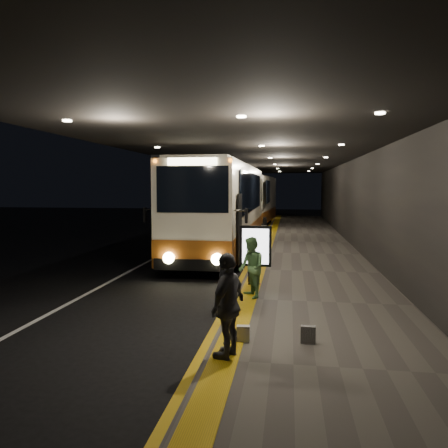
% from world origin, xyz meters
% --- Properties ---
extents(ground, '(90.00, 90.00, 0.00)m').
position_xyz_m(ground, '(0.00, 0.00, 0.00)').
color(ground, black).
extents(lane_line_white, '(0.12, 50.00, 0.01)m').
position_xyz_m(lane_line_white, '(-1.80, 5.00, 0.01)').
color(lane_line_white, silver).
rests_on(lane_line_white, ground).
extents(kerb_stripe_yellow, '(0.18, 50.00, 0.01)m').
position_xyz_m(kerb_stripe_yellow, '(2.35, 5.00, 0.01)').
color(kerb_stripe_yellow, gold).
rests_on(kerb_stripe_yellow, ground).
extents(sidewalk, '(4.50, 50.00, 0.15)m').
position_xyz_m(sidewalk, '(4.75, 5.00, 0.07)').
color(sidewalk, '#514C44').
rests_on(sidewalk, ground).
extents(tactile_strip, '(0.50, 50.00, 0.01)m').
position_xyz_m(tactile_strip, '(2.85, 5.00, 0.16)').
color(tactile_strip, gold).
rests_on(tactile_strip, sidewalk).
extents(terminal_wall, '(0.10, 50.00, 6.00)m').
position_xyz_m(terminal_wall, '(7.00, 5.00, 3.00)').
color(terminal_wall, black).
rests_on(terminal_wall, ground).
extents(support_columns, '(0.80, 24.80, 4.40)m').
position_xyz_m(support_columns, '(-1.50, 4.00, 2.20)').
color(support_columns, black).
rests_on(support_columns, ground).
extents(canopy, '(9.00, 50.00, 0.40)m').
position_xyz_m(canopy, '(2.50, 5.00, 4.60)').
color(canopy, black).
rests_on(canopy, support_columns).
extents(coach_main, '(2.74, 12.81, 3.98)m').
position_xyz_m(coach_main, '(0.89, 5.42, 1.91)').
color(coach_main, beige).
rests_on(coach_main, ground).
extents(coach_second, '(3.14, 12.16, 3.78)m').
position_xyz_m(coach_second, '(1.10, 19.19, 1.82)').
color(coach_second, beige).
rests_on(coach_second, ground).
extents(coach_third, '(2.80, 12.55, 3.93)m').
position_xyz_m(coach_third, '(0.81, 33.37, 1.89)').
color(coach_third, beige).
rests_on(coach_third, ground).
extents(passenger_boarding, '(0.53, 0.68, 1.67)m').
position_xyz_m(passenger_boarding, '(2.96, -1.56, 0.98)').
color(passenger_boarding, '#B05261').
rests_on(passenger_boarding, sidewalk).
extents(passenger_waiting_green, '(0.77, 0.91, 1.60)m').
position_xyz_m(passenger_waiting_green, '(2.94, -3.01, 0.95)').
color(passenger_waiting_green, '#507E46').
rests_on(passenger_waiting_green, sidewalk).
extents(passenger_waiting_grey, '(0.85, 1.18, 1.81)m').
position_xyz_m(passenger_waiting_grey, '(2.90, -7.08, 1.06)').
color(passenger_waiting_grey, '#525358').
rests_on(passenger_waiting_grey, sidewalk).
extents(bag_polka, '(0.28, 0.13, 0.33)m').
position_xyz_m(bag_polka, '(4.29, -6.22, 0.32)').
color(bag_polka, black).
rests_on(bag_polka, sidewalk).
extents(bag_plain, '(0.25, 0.15, 0.30)m').
position_xyz_m(bag_plain, '(3.08, -6.30, 0.30)').
color(bag_plain, beige).
rests_on(bag_plain, sidewalk).
extents(info_sign, '(0.88, 0.21, 1.84)m').
position_xyz_m(info_sign, '(3.00, -2.33, 1.39)').
color(info_sign, black).
rests_on(info_sign, sidewalk).
extents(stanchion_post, '(0.05, 0.05, 1.08)m').
position_xyz_m(stanchion_post, '(2.75, -1.56, 0.69)').
color(stanchion_post, black).
rests_on(stanchion_post, sidewalk).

